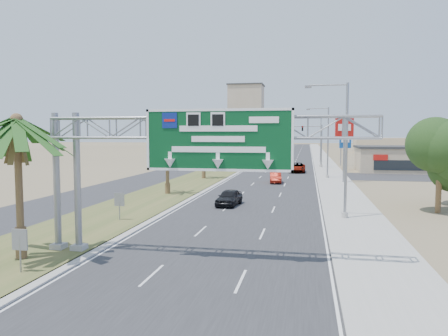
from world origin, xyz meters
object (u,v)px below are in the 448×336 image
pole_sign_red_far (341,135)px  car_right_lane (297,168)px  car_left_lane (229,198)px  sign_gantry (189,139)px  signal_mast (310,142)px  store_building (413,160)px  palm_near (17,121)px  car_mid_lane (275,178)px  car_far (265,160)px  pole_sign_blue (345,141)px  pole_sign_red_near (344,131)px

pole_sign_red_far → car_right_lane: bearing=-115.4°
car_left_lane → sign_gantry: bearing=-80.8°
signal_mast → store_building: size_ratio=0.57×
palm_near → car_right_lane: (12.25, 53.05, -6.15)m
palm_near → car_mid_lane: (9.91, 36.90, -6.26)m
store_building → car_mid_lane: 30.00m
car_far → pole_sign_red_far: 16.09m
pole_sign_blue → store_building: bearing=-3.9°
pole_sign_red_near → car_far: bearing=111.8°
signal_mast → car_far: size_ratio=1.95×
car_mid_lane → car_far: bearing=91.9°
car_left_lane → car_right_lane: (5.05, 34.68, 0.08)m
signal_mast → car_right_lane: bearing=-101.0°
palm_near → pole_sign_blue: size_ratio=1.18×
signal_mast → pole_sign_red_far: bearing=45.6°
car_far → palm_near: bearing=-87.4°
palm_near → pole_sign_blue: bearing=71.0°
car_right_lane → car_far: (-7.00, 18.85, -0.02)m
signal_mast → pole_sign_blue: bearing=-41.7°
store_building → signal_mast: bearing=160.5°
car_mid_lane → pole_sign_red_far: size_ratio=0.53×
palm_near → pole_sign_red_near: bearing=64.6°
car_mid_lane → pole_sign_blue: bearing=59.0°
pole_sign_blue → pole_sign_red_far: pole_sign_red_far is taller
palm_near → car_right_lane: size_ratio=1.48×
pole_sign_red_far → store_building: bearing=-48.1°
store_building → car_left_lane: bearing=-121.2°
pole_sign_blue → car_mid_lane: bearing=-115.3°
store_building → palm_near: bearing=-118.3°
car_mid_lane → pole_sign_red_near: pole_sign_red_near is taller
car_left_lane → car_right_lane: 35.04m
store_building → car_mid_lane: store_building is taller
car_mid_lane → car_left_lane: bearing=-104.0°
store_building → pole_sign_red_far: (-10.84, 12.09, 4.01)m
palm_near → pole_sign_red_far: (20.36, 70.09, -0.92)m
pole_sign_red_near → car_right_lane: bearing=113.8°
palm_near → pole_sign_red_near: (18.49, 38.88, -0.27)m
sign_gantry → car_right_lane: sign_gantry is taller
palm_near → car_left_lane: palm_near is taller
sign_gantry → car_left_lane: (-0.94, 16.44, -5.35)m
car_left_lane → pole_sign_red_near: 24.16m
store_building → car_mid_lane: size_ratio=4.42×
car_mid_lane → car_far: (-4.66, 34.99, 0.09)m
sign_gantry → car_far: bearing=92.4°
sign_gantry → car_right_lane: (4.12, 51.12, -5.27)m
car_left_lane → car_right_lane: bearing=87.6°
pole_sign_red_far → signal_mast: bearing=-134.4°
pole_sign_blue → palm_near: bearing=-109.0°
sign_gantry → pole_sign_red_near: 38.38m
sign_gantry → pole_sign_blue: (12.11, 56.82, -0.94)m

